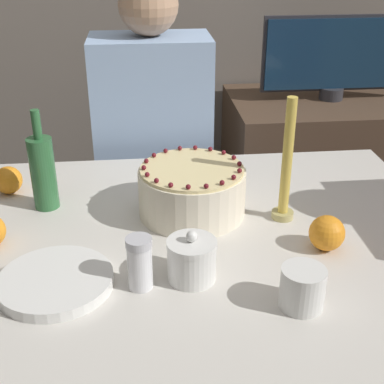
{
  "coord_description": "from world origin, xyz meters",
  "views": [
    {
      "loc": [
        -0.09,
        -1.07,
        1.4
      ],
      "look_at": [
        0.04,
        0.13,
        0.78
      ],
      "focal_mm": 50.0,
      "sensor_mm": 36.0,
      "label": 1
    }
  ],
  "objects_px": {
    "candle": "(286,171)",
    "bottle": "(43,171)",
    "tv_monitor": "(335,56)",
    "cake": "(192,191)",
    "sugar_bowl": "(192,260)",
    "sugar_shaker": "(140,263)",
    "person_man_blue_shirt": "(154,180)"
  },
  "relations": [
    {
      "from": "candle",
      "to": "bottle",
      "type": "relative_size",
      "value": 1.19
    },
    {
      "from": "bottle",
      "to": "tv_monitor",
      "type": "relative_size",
      "value": 0.43
    },
    {
      "from": "cake",
      "to": "candle",
      "type": "height_order",
      "value": "candle"
    },
    {
      "from": "sugar_bowl",
      "to": "candle",
      "type": "xyz_separation_m",
      "value": [
        0.26,
        0.23,
        0.08
      ]
    },
    {
      "from": "tv_monitor",
      "to": "sugar_bowl",
      "type": "bearing_deg",
      "value": -120.43
    },
    {
      "from": "candle",
      "to": "bottle",
      "type": "height_order",
      "value": "candle"
    },
    {
      "from": "cake",
      "to": "bottle",
      "type": "bearing_deg",
      "value": 169.19
    },
    {
      "from": "sugar_shaker",
      "to": "tv_monitor",
      "type": "bearing_deg",
      "value": 56.36
    },
    {
      "from": "candle",
      "to": "tv_monitor",
      "type": "xyz_separation_m",
      "value": [
        0.47,
        0.99,
        0.05
      ]
    },
    {
      "from": "sugar_bowl",
      "to": "candle",
      "type": "relative_size",
      "value": 0.36
    },
    {
      "from": "sugar_bowl",
      "to": "bottle",
      "type": "height_order",
      "value": "bottle"
    },
    {
      "from": "bottle",
      "to": "sugar_shaker",
      "type": "bearing_deg",
      "value": -57.28
    },
    {
      "from": "cake",
      "to": "sugar_shaker",
      "type": "distance_m",
      "value": 0.33
    },
    {
      "from": "candle",
      "to": "tv_monitor",
      "type": "bearing_deg",
      "value": 64.88
    },
    {
      "from": "cake",
      "to": "bottle",
      "type": "relative_size",
      "value": 1.02
    },
    {
      "from": "candle",
      "to": "bottle",
      "type": "distance_m",
      "value": 0.62
    },
    {
      "from": "tv_monitor",
      "to": "bottle",
      "type": "bearing_deg",
      "value": -140.8
    },
    {
      "from": "cake",
      "to": "sugar_bowl",
      "type": "relative_size",
      "value": 2.36
    },
    {
      "from": "cake",
      "to": "tv_monitor",
      "type": "xyz_separation_m",
      "value": [
        0.69,
        0.95,
        0.12
      ]
    },
    {
      "from": "sugar_bowl",
      "to": "sugar_shaker",
      "type": "xyz_separation_m",
      "value": [
        -0.11,
        -0.02,
        0.01
      ]
    },
    {
      "from": "candle",
      "to": "person_man_blue_shirt",
      "type": "height_order",
      "value": "person_man_blue_shirt"
    },
    {
      "from": "cake",
      "to": "person_man_blue_shirt",
      "type": "xyz_separation_m",
      "value": [
        -0.08,
        0.57,
        -0.24
      ]
    },
    {
      "from": "sugar_bowl",
      "to": "bottle",
      "type": "relative_size",
      "value": 0.43
    },
    {
      "from": "tv_monitor",
      "to": "cake",
      "type": "bearing_deg",
      "value": -126.24
    },
    {
      "from": "cake",
      "to": "sugar_shaker",
      "type": "height_order",
      "value": "cake"
    },
    {
      "from": "sugar_bowl",
      "to": "sugar_shaker",
      "type": "relative_size",
      "value": 0.99
    },
    {
      "from": "sugar_shaker",
      "to": "bottle",
      "type": "bearing_deg",
      "value": 122.72
    },
    {
      "from": "tv_monitor",
      "to": "person_man_blue_shirt",
      "type": "bearing_deg",
      "value": -154.05
    },
    {
      "from": "sugar_shaker",
      "to": "person_man_blue_shirt",
      "type": "xyz_separation_m",
      "value": [
        0.06,
        0.87,
        -0.23
      ]
    },
    {
      "from": "cake",
      "to": "candle",
      "type": "relative_size",
      "value": 0.86
    },
    {
      "from": "person_man_blue_shirt",
      "to": "bottle",
      "type": "bearing_deg",
      "value": 59.13
    },
    {
      "from": "sugar_shaker",
      "to": "candle",
      "type": "distance_m",
      "value": 0.45
    }
  ]
}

